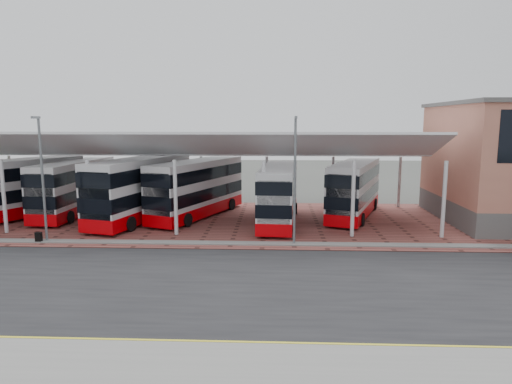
{
  "coord_description": "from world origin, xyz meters",
  "views": [
    {
      "loc": [
        0.8,
        -21.83,
        7.78
      ],
      "look_at": [
        -0.43,
        6.74,
        3.32
      ],
      "focal_mm": 32.0,
      "sensor_mm": 36.0,
      "label": 1
    }
  ],
  "objects_px": {
    "bus_4": "(279,195)",
    "bus_5": "(355,189)",
    "bus_2": "(141,189)",
    "bus_0": "(14,190)",
    "bus_1": "(75,188)",
    "bus_3": "(197,189)"
  },
  "relations": [
    {
      "from": "bus_0",
      "to": "bus_3",
      "type": "height_order",
      "value": "bus_0"
    },
    {
      "from": "bus_5",
      "to": "bus_2",
      "type": "bearing_deg",
      "value": -153.45
    },
    {
      "from": "bus_1",
      "to": "bus_4",
      "type": "distance_m",
      "value": 17.11
    },
    {
      "from": "bus_0",
      "to": "bus_5",
      "type": "relative_size",
      "value": 1.04
    },
    {
      "from": "bus_3",
      "to": "bus_1",
      "type": "bearing_deg",
      "value": -160.54
    },
    {
      "from": "bus_3",
      "to": "bus_4",
      "type": "height_order",
      "value": "bus_3"
    },
    {
      "from": "bus_1",
      "to": "bus_3",
      "type": "xyz_separation_m",
      "value": [
        10.33,
        -0.42,
        0.06
      ]
    },
    {
      "from": "bus_0",
      "to": "bus_4",
      "type": "relative_size",
      "value": 1.07
    },
    {
      "from": "bus_1",
      "to": "bus_3",
      "type": "relative_size",
      "value": 0.97
    },
    {
      "from": "bus_3",
      "to": "bus_0",
      "type": "bearing_deg",
      "value": -151.84
    },
    {
      "from": "bus_4",
      "to": "bus_5",
      "type": "xyz_separation_m",
      "value": [
        6.19,
        2.7,
        0.05
      ]
    },
    {
      "from": "bus_3",
      "to": "bus_5",
      "type": "height_order",
      "value": "bus_3"
    },
    {
      "from": "bus_1",
      "to": "bus_4",
      "type": "height_order",
      "value": "bus_1"
    },
    {
      "from": "bus_4",
      "to": "bus_3",
      "type": "bearing_deg",
      "value": 167.05
    },
    {
      "from": "bus_1",
      "to": "bus_5",
      "type": "relative_size",
      "value": 0.99
    },
    {
      "from": "bus_0",
      "to": "bus_3",
      "type": "distance_m",
      "value": 14.38
    },
    {
      "from": "bus_2",
      "to": "bus_3",
      "type": "xyz_separation_m",
      "value": [
        4.19,
        1.36,
        -0.15
      ]
    },
    {
      "from": "bus_3",
      "to": "bus_4",
      "type": "bearing_deg",
      "value": 4.68
    },
    {
      "from": "bus_2",
      "to": "bus_5",
      "type": "distance_m",
      "value": 17.11
    },
    {
      "from": "bus_0",
      "to": "bus_2",
      "type": "height_order",
      "value": "bus_2"
    },
    {
      "from": "bus_1",
      "to": "bus_4",
      "type": "relative_size",
      "value": 1.02
    },
    {
      "from": "bus_2",
      "to": "bus_3",
      "type": "distance_m",
      "value": 4.41
    }
  ]
}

